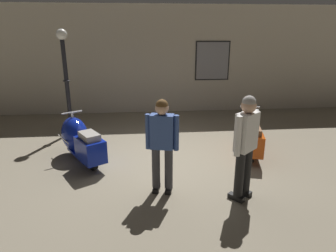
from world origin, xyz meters
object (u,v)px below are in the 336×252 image
Objects in this scene: lamppost at (66,80)px; visitor_1 at (162,140)px; scooter_0 at (79,139)px; scooter_1 at (249,132)px; visitor_0 at (246,141)px.

lamppost is 1.66× the size of visitor_1.
lamppost is at bearing -13.43° from scooter_0.
scooter_1 is (3.84, 0.12, -0.00)m from scooter_0.
scooter_0 is 3.58m from visitor_0.
lamppost is 1.56× the size of visitor_0.
scooter_0 is 2.34m from visitor_1.
scooter_0 is at bearing 17.32° from visitor_0.
visitor_0 is 1.06× the size of visitor_1.
visitor_1 is at bearing 35.39° from visitor_0.
visitor_1 is at bearing -163.58° from scooter_0.
scooter_1 is at bearing -63.77° from visitor_0.
lamppost is 4.09m from visitor_1.
scooter_1 is 2.77m from visitor_1.
visitor_0 reaches higher than visitor_1.
visitor_0 is (3.01, -1.86, 0.56)m from scooter_0.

